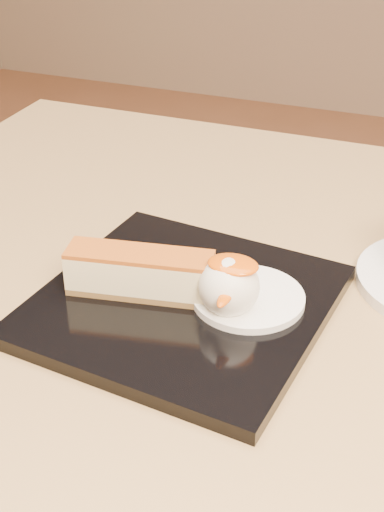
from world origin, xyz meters
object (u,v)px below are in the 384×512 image
at_px(cheesecake, 140,273).
at_px(ice_cream_scoop, 229,286).
at_px(dessert_plate, 183,304).
at_px(table, 205,450).

bearing_deg(cheesecake, ice_cream_scoop, -10.28).
height_order(dessert_plate, cheesecake, cheesecake).
distance_m(dessert_plate, cheesecake, 0.04).
bearing_deg(dessert_plate, cheesecake, -171.87).
bearing_deg(dessert_plate, table, 6.11).
bearing_deg(ice_cream_scoop, dessert_plate, 172.87).
xyz_separation_m(table, dessert_plate, (-0.02, -0.00, 0.16)).
height_order(table, ice_cream_scoop, ice_cream_scoop).
bearing_deg(table, dessert_plate, -173.89).
relative_size(table, dessert_plate, 3.64).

